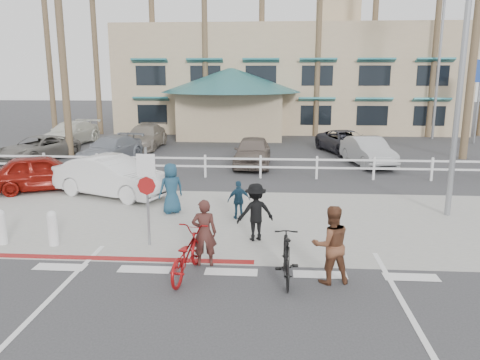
# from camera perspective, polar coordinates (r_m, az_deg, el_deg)

# --- Properties ---
(ground) EXTENTS (140.00, 140.00, 0.00)m
(ground) POSITION_cam_1_polar(r_m,az_deg,el_deg) (10.28, -1.39, -12.58)
(ground) COLOR #333335
(bike_path) EXTENTS (12.00, 16.00, 0.01)m
(bike_path) POSITION_cam_1_polar(r_m,az_deg,el_deg) (8.52, -2.71, -18.30)
(bike_path) COLOR #333335
(bike_path) RESTS_ON ground
(sidewalk_plaza) EXTENTS (22.00, 7.00, 0.01)m
(sidewalk_plaza) POSITION_cam_1_polar(r_m,az_deg,el_deg) (14.46, 0.28, -4.92)
(sidewalk_plaza) COLOR gray
(sidewalk_plaza) RESTS_ON ground
(cross_street) EXTENTS (40.00, 5.00, 0.01)m
(cross_street) POSITION_cam_1_polar(r_m,az_deg,el_deg) (18.30, 1.09, -1.12)
(cross_street) COLOR #333335
(cross_street) RESTS_ON ground
(parking_lot) EXTENTS (50.00, 16.00, 0.01)m
(parking_lot) POSITION_cam_1_polar(r_m,az_deg,el_deg) (27.61, 2.10, 3.60)
(parking_lot) COLOR #333335
(parking_lot) RESTS_ON ground
(curb_red) EXTENTS (7.00, 0.25, 0.02)m
(curb_red) POSITION_cam_1_polar(r_m,az_deg,el_deg) (11.98, -15.46, -9.21)
(curb_red) COLOR maroon
(curb_red) RESTS_ON ground
(rail_fence) EXTENTS (29.40, 0.16, 1.00)m
(rail_fence) POSITION_cam_1_polar(r_m,az_deg,el_deg) (20.13, 2.81, 1.59)
(rail_fence) COLOR silver
(rail_fence) RESTS_ON ground
(building) EXTENTS (28.00, 16.00, 11.30)m
(building) POSITION_cam_1_polar(r_m,az_deg,el_deg) (40.28, 5.75, 14.49)
(building) COLOR tan
(building) RESTS_ON ground
(sign_post) EXTENTS (0.50, 0.10, 2.90)m
(sign_post) POSITION_cam_1_polar(r_m,az_deg,el_deg) (12.24, -11.24, -1.42)
(sign_post) COLOR gray
(sign_post) RESTS_ON ground
(bollard_0) EXTENTS (0.26, 0.26, 0.95)m
(bollard_0) POSITION_cam_1_polar(r_m,az_deg,el_deg) (13.20, -21.86, -5.48)
(bollard_0) COLOR silver
(bollard_0) RESTS_ON ground
(bollard_1) EXTENTS (0.26, 0.26, 0.95)m
(bollard_1) POSITION_cam_1_polar(r_m,az_deg,el_deg) (13.86, -27.10, -5.13)
(bollard_1) COLOR silver
(bollard_1) RESTS_ON ground
(streetlight_0) EXTENTS (0.60, 2.00, 9.00)m
(streetlight_0) POSITION_cam_1_polar(r_m,az_deg,el_deg) (15.78, 25.41, 11.94)
(streetlight_0) COLOR gray
(streetlight_0) RESTS_ON ground
(streetlight_1) EXTENTS (0.60, 2.00, 9.50)m
(streetlight_1) POSITION_cam_1_polar(r_m,az_deg,el_deg) (35.06, 23.03, 12.36)
(streetlight_1) COLOR gray
(streetlight_1) RESTS_ON ground
(info_sign) EXTENTS (1.20, 0.16, 5.60)m
(info_sign) POSITION_cam_1_polar(r_m,az_deg,el_deg) (33.92, 27.06, 8.70)
(info_sign) COLOR navy
(info_sign) RESTS_ON ground
(palm_0) EXTENTS (4.00, 4.00, 15.00)m
(palm_0) POSITION_cam_1_polar(r_m,az_deg,el_deg) (39.21, -22.50, 16.38)
(palm_0) COLOR black
(palm_0) RESTS_ON ground
(palm_1) EXTENTS (4.00, 4.00, 13.00)m
(palm_1) POSITION_cam_1_polar(r_m,az_deg,el_deg) (36.65, -17.26, 15.51)
(palm_1) COLOR black
(palm_1) RESTS_ON ground
(palm_2) EXTENTS (4.00, 4.00, 16.00)m
(palm_2) POSITION_cam_1_polar(r_m,az_deg,el_deg) (36.53, -10.66, 18.22)
(palm_2) COLOR black
(palm_2) RESTS_ON ground
(palm_3) EXTENTS (4.00, 4.00, 14.00)m
(palm_3) POSITION_cam_1_polar(r_m,az_deg,el_deg) (34.69, -4.31, 17.04)
(palm_3) COLOR black
(palm_3) RESTS_ON ground
(palm_4) EXTENTS (4.00, 4.00, 15.00)m
(palm_4) POSITION_cam_1_polar(r_m,az_deg,el_deg) (35.39, 2.66, 17.79)
(palm_4) COLOR black
(palm_4) RESTS_ON ground
(palm_5) EXTENTS (4.00, 4.00, 13.00)m
(palm_5) POSITION_cam_1_polar(r_m,az_deg,el_deg) (34.45, 9.54, 16.10)
(palm_5) COLOR black
(palm_5) RESTS_ON ground
(palm_6) EXTENTS (4.00, 4.00, 17.00)m
(palm_6) POSITION_cam_1_polar(r_m,az_deg,el_deg) (36.19, 16.18, 18.80)
(palm_6) COLOR black
(palm_6) RESTS_ON ground
(palm_7) EXTENTS (4.00, 4.00, 14.00)m
(palm_7) POSITION_cam_1_polar(r_m,az_deg,el_deg) (36.10, 22.83, 15.95)
(palm_7) COLOR black
(palm_7) RESTS_ON ground
(palm_10) EXTENTS (4.00, 4.00, 12.00)m
(palm_10) POSITION_cam_1_polar(r_m,az_deg,el_deg) (26.63, -20.95, 15.41)
(palm_10) COLOR black
(palm_10) RESTS_ON ground
(palm_11) EXTENTS (4.00, 4.00, 14.00)m
(palm_11) POSITION_cam_1_polar(r_m,az_deg,el_deg) (27.32, 26.94, 16.92)
(palm_11) COLOR black
(palm_11) RESTS_ON ground
(bike_red) EXTENTS (0.97, 2.06, 1.04)m
(bike_red) POSITION_cam_1_polar(r_m,az_deg,el_deg) (10.53, -6.52, -8.94)
(bike_red) COLOR maroon
(bike_red) RESTS_ON ground
(rider_red) EXTENTS (0.62, 0.44, 1.61)m
(rider_red) POSITION_cam_1_polar(r_m,az_deg,el_deg) (10.95, -4.38, -6.44)
(rider_red) COLOR #401F1B
(rider_red) RESTS_ON ground
(bike_black) EXTENTS (0.55, 1.81, 1.08)m
(bike_black) POSITION_cam_1_polar(r_m,az_deg,el_deg) (10.27, 5.69, -9.37)
(bike_black) COLOR black
(bike_black) RESTS_ON ground
(rider_black) EXTENTS (0.96, 0.82, 1.72)m
(rider_black) POSITION_cam_1_polar(r_m,az_deg,el_deg) (10.23, 11.01, -7.73)
(rider_black) COLOR brown
(rider_black) RESTS_ON ground
(pedestrian_a) EXTENTS (1.15, 0.89, 1.57)m
(pedestrian_a) POSITION_cam_1_polar(r_m,az_deg,el_deg) (12.57, 1.89, -3.94)
(pedestrian_a) COLOR black
(pedestrian_a) RESTS_ON ground
(pedestrian_child) EXTENTS (0.77, 0.51, 1.21)m
(pedestrian_child) POSITION_cam_1_polar(r_m,az_deg,el_deg) (14.43, -0.14, -2.46)
(pedestrian_child) COLOR navy
(pedestrian_child) RESTS_ON ground
(pedestrian_b) EXTENTS (0.96, 0.88, 1.65)m
(pedestrian_b) POSITION_cam_1_polar(r_m,az_deg,el_deg) (15.15, -8.39, -1.03)
(pedestrian_b) COLOR navy
(pedestrian_b) RESTS_ON ground
(car_white_sedan) EXTENTS (4.74, 3.16, 1.48)m
(car_white_sedan) POSITION_cam_1_polar(r_m,az_deg,el_deg) (17.75, -15.32, 0.42)
(car_white_sedan) COLOR silver
(car_white_sedan) RESTS_ON ground
(car_red_compact) EXTENTS (4.44, 3.23, 1.40)m
(car_red_compact) POSITION_cam_1_polar(r_m,az_deg,el_deg) (19.57, -22.88, 0.87)
(car_red_compact) COLOR maroon
(car_red_compact) RESTS_ON ground
(lot_car_0) EXTENTS (3.44, 4.95, 1.25)m
(lot_car_0) POSITION_cam_1_polar(r_m,az_deg,el_deg) (26.62, -23.38, 3.58)
(lot_car_0) COLOR slate
(lot_car_0) RESTS_ON ground
(lot_car_1) EXTENTS (2.78, 4.74, 1.29)m
(lot_car_1) POSITION_cam_1_polar(r_m,az_deg,el_deg) (24.83, -15.51, 3.61)
(lot_car_1) COLOR gray
(lot_car_1) RESTS_ON ground
(lot_car_2) EXTENTS (1.77, 4.25, 1.44)m
(lot_car_2) POSITION_cam_1_polar(r_m,az_deg,el_deg) (22.82, 1.54, 3.49)
(lot_car_2) COLOR #695B52
(lot_car_2) RESTS_ON ground
(lot_car_3) EXTENTS (2.24, 4.41, 1.39)m
(lot_car_3) POSITION_cam_1_polar(r_m,az_deg,el_deg) (23.85, 15.32, 3.38)
(lot_car_3) COLOR #9A9C9D
(lot_car_3) RESTS_ON ground
(lot_car_4) EXTENTS (1.98, 4.83, 1.40)m
(lot_car_4) POSITION_cam_1_polar(r_m,az_deg,el_deg) (28.98, -11.51, 5.18)
(lot_car_4) COLOR gray
(lot_car_4) RESTS_ON ground
(lot_car_5) EXTENTS (3.39, 5.00, 1.27)m
(lot_car_5) POSITION_cam_1_polar(r_m,az_deg,el_deg) (27.38, 12.77, 4.56)
(lot_car_5) COLOR #2F2F38
(lot_car_5) RESTS_ON ground
(lot_car_6) EXTENTS (2.61, 5.23, 1.46)m
(lot_car_6) POSITION_cam_1_polar(r_m,az_deg,el_deg) (31.76, -19.97, 5.37)
(lot_car_6) COLOR silver
(lot_car_6) RESTS_ON ground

